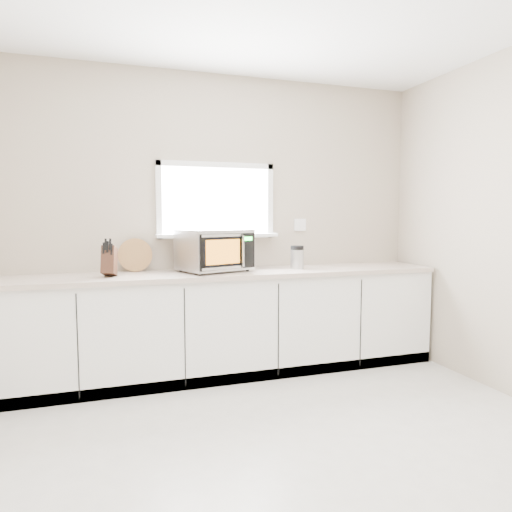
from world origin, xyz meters
name	(u,v)px	position (x,y,z in m)	size (l,w,h in m)	color
ground	(301,475)	(0.00, 0.00, 0.00)	(4.00, 4.00, 0.00)	beige
back_wall	(216,221)	(0.00, 2.00, 1.36)	(4.00, 0.17, 2.70)	#AFA48B
cabinets	(224,325)	(0.00, 1.70, 0.44)	(3.92, 0.60, 0.88)	white
countertop	(224,274)	(0.00, 1.69, 0.90)	(3.92, 0.64, 0.04)	beige
microwave	(215,249)	(-0.07, 1.74, 1.11)	(0.68, 0.61, 0.37)	black
knife_block	(109,260)	(-0.96, 1.66, 1.05)	(0.14, 0.23, 0.31)	#402416
cutting_board	(135,255)	(-0.74, 1.94, 1.07)	(0.29, 0.29, 0.02)	#A67F40
coffee_grinder	(297,257)	(0.70, 1.70, 1.03)	(0.16, 0.16, 0.22)	silver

